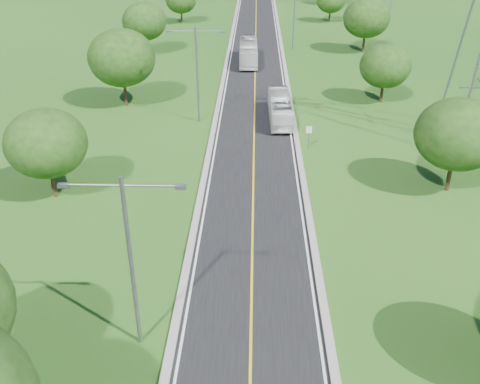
{
  "coord_description": "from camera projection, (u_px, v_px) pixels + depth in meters",
  "views": [
    {
      "loc": [
        0.05,
        -9.42,
        21.02
      ],
      "look_at": [
        -0.93,
        23.62,
        3.0
      ],
      "focal_mm": 40.0,
      "sensor_mm": 36.0,
      "label": 1
    }
  ],
  "objects": [
    {
      "name": "bus_outbound",
      "position": [
        280.0,
        108.0,
        57.6
      ],
      "size": [
        2.46,
        9.63,
        2.67
      ],
      "primitive_type": "imported",
      "rotation": [
        0.0,
        0.0,
        3.16
      ],
      "color": "white",
      "rests_on": "road"
    },
    {
      "name": "speed_limit_sign",
      "position": [
        309.0,
        134.0,
        50.76
      ],
      "size": [
        0.55,
        0.09,
        2.4
      ],
      "color": "slate",
      "rests_on": "ground"
    },
    {
      "name": "tree_ld",
      "position": [
        144.0,
        21.0,
        81.34
      ],
      "size": [
        6.72,
        6.72,
        7.82
      ],
      "color": "black",
      "rests_on": "ground"
    },
    {
      "name": "tree_rc",
      "position": [
        385.0,
        66.0,
        61.5
      ],
      "size": [
        5.88,
        5.88,
        6.84
      ],
      "color": "black",
      "rests_on": "ground"
    },
    {
      "name": "streetlight_far_right",
      "position": [
        294.0,
        11.0,
        83.78
      ],
      "size": [
        5.9,
        0.25,
        10.0
      ],
      "color": "slate",
      "rests_on": "ground"
    },
    {
      "name": "tree_re",
      "position": [
        331.0,
        1.0,
        103.79
      ],
      "size": [
        5.46,
        5.46,
        6.35
      ],
      "color": "black",
      "rests_on": "ground"
    },
    {
      "name": "curb_right",
      "position": [
        285.0,
        68.0,
        76.09
      ],
      "size": [
        0.5,
        150.0,
        0.22
      ],
      "primitive_type": "cube",
      "color": "gray",
      "rests_on": "ground"
    },
    {
      "name": "tree_rb",
      "position": [
        458.0,
        134.0,
        41.87
      ],
      "size": [
        6.72,
        6.72,
        7.82
      ],
      "color": "black",
      "rests_on": "ground"
    },
    {
      "name": "tree_rd",
      "position": [
        366.0,
        18.0,
        82.07
      ],
      "size": [
        7.14,
        7.14,
        8.3
      ],
      "color": "black",
      "rests_on": "ground"
    },
    {
      "name": "tree_le",
      "position": [
        181.0,
        0.0,
        102.64
      ],
      "size": [
        5.88,
        5.88,
        6.84
      ],
      "color": "black",
      "rests_on": "ground"
    },
    {
      "name": "road",
      "position": [
        255.0,
        69.0,
        76.24
      ],
      "size": [
        8.0,
        150.0,
        0.06
      ],
      "primitive_type": "cube",
      "color": "black",
      "rests_on": "ground"
    },
    {
      "name": "ground",
      "position": [
        255.0,
        81.0,
        70.98
      ],
      "size": [
        260.0,
        260.0,
        0.0
      ],
      "primitive_type": "plane",
      "color": "#1F5016",
      "rests_on": "ground"
    },
    {
      "name": "bus_inbound",
      "position": [
        248.0,
        52.0,
        78.18
      ],
      "size": [
        2.75,
        10.91,
        3.03
      ],
      "primitive_type": "imported",
      "rotation": [
        0.0,
        0.0,
        0.02
      ],
      "color": "white",
      "rests_on": "road"
    },
    {
      "name": "streetlight_mid_left",
      "position": [
        197.0,
        67.0,
        55.13
      ],
      "size": [
        5.9,
        0.25,
        10.0
      ],
      "color": "slate",
      "rests_on": "ground"
    },
    {
      "name": "tree_lc",
      "position": [
        122.0,
        58.0,
        59.93
      ],
      "size": [
        7.56,
        7.56,
        8.79
      ],
      "color": "black",
      "rests_on": "ground"
    },
    {
      "name": "curb_left",
      "position": [
        225.0,
        68.0,
        76.31
      ],
      "size": [
        0.5,
        150.0,
        0.22
      ],
      "primitive_type": "cube",
      "color": "gray",
      "rests_on": "ground"
    },
    {
      "name": "tree_lb",
      "position": [
        46.0,
        143.0,
        41.09
      ],
      "size": [
        6.3,
        6.3,
        7.33
      ],
      "color": "black",
      "rests_on": "ground"
    },
    {
      "name": "streetlight_near_left",
      "position": [
        130.0,
        251.0,
        26.17
      ],
      "size": [
        5.9,
        0.25,
        10.0
      ],
      "color": "slate",
      "rests_on": "ground"
    }
  ]
}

